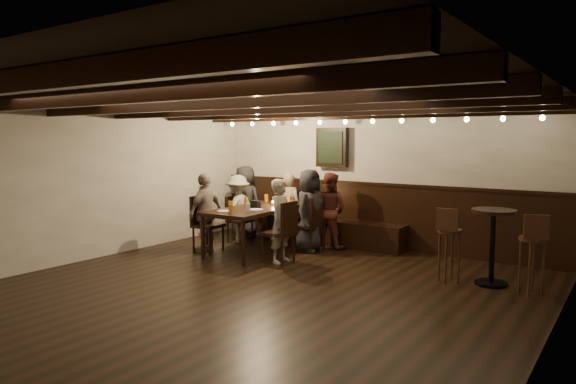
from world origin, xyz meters
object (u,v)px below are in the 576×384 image
Objects in this scene: person_bench_left at (245,202)px; person_bench_centre at (289,207)px; person_right_far at (281,221)px; chair_right_near at (307,235)px; person_left_far at (206,213)px; chair_left_far at (207,235)px; bar_stool_right at (532,264)px; chair_left_near at (239,228)px; bar_stool_left at (449,255)px; chair_right_far at (279,244)px; dining_table at (257,211)px; person_bench_right at (329,210)px; person_left_near at (238,209)px; person_right_near at (309,210)px; high_top_table at (493,236)px.

person_bench_left is 0.91m from person_bench_centre.
person_right_far is (1.73, -1.24, -0.05)m from person_bench_left.
person_left_far reaches higher than chair_right_near.
bar_stool_right is at bearing 92.28° from chair_left_far.
chair_left_near is 1.44m from chair_right_near.
bar_stool_left is (3.98, 0.47, -0.29)m from person_left_far.
chair_right_far is at bearing 90.00° from person_right_far.
bar_stool_left is at bearing 93.06° from chair_left_far.
person_bench_right is at bearing 45.00° from dining_table.
person_left_near is at bearing 15.26° from person_bench_right.
person_right_near is 3.59m from bar_stool_right.
person_left_far is 1.32× the size of bar_stool_right.
chair_right_near is 0.93× the size of bar_stool_left.
person_left_near reaches higher than chair_left_far.
chair_right_near is 1.73m from person_bench_left.
dining_table is at bearing 58.00° from chair_right_far.
person_bench_right is at bearing 170.54° from person_bench_centre.
bar_stool_left is at bearing -85.20° from chair_right_far.
chair_left_near is 0.90m from chair_left_far.
person_bench_left is at bearing 74.74° from person_right_near.
person_bench_right is (1.59, 0.55, 0.40)m from chair_left_near.
person_bench_centre reaches higher than bar_stool_left.
chair_left_near is 0.85× the size of bar_stool_right.
chair_right_near is at bearing 121.48° from person_left_far.
person_bench_left is 0.99× the size of person_right_near.
person_right_far is 1.28× the size of bar_stool_right.
bar_stool_left is (2.42, -0.98, -0.29)m from person_bench_right.
high_top_table is (2.98, 0.58, 0.01)m from person_right_far.
person_bench_centre is 1.68m from person_right_far.
chair_right_far is 0.68× the size of person_right_near.
person_bench_right is 3.02m from high_top_table.
person_left_far reaches higher than chair_right_far.
person_right_near is (0.03, 0.00, 0.42)m from chair_right_near.
person_left_far is at bearing -90.00° from chair_left_far.
dining_table is 1.49× the size of person_bench_left.
chair_right_far reaches higher than chair_left_near.
bar_stool_right is at bearing -86.79° from chair_right_far.
high_top_table is at bearing 94.89° from person_left_far.
dining_table is 1.57× the size of person_bench_right.
high_top_table reaches higher than chair_right_near.
chair_right_near is at bearing 164.47° from person_bench_left.
dining_table is 2.21× the size of chair_right_near.
person_right_near reaches higher than chair_left_far.
person_left_near reaches higher than high_top_table.
chair_right_near is at bearing 1.92° from person_right_far.
chair_right_near is (1.38, 0.99, -0.00)m from chair_left_far.
chair_right_far is (1.44, 0.09, 0.00)m from chair_left_far.
person_bench_right is 0.48m from person_right_near.
chair_right_far is 2.54m from bar_stool_left.
chair_right_near is 0.61m from person_bench_right.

